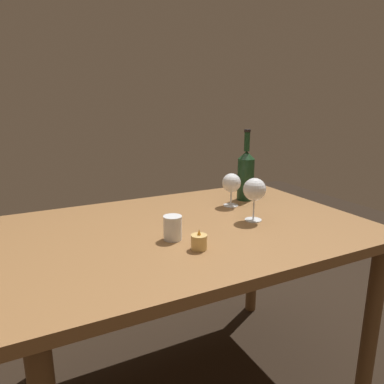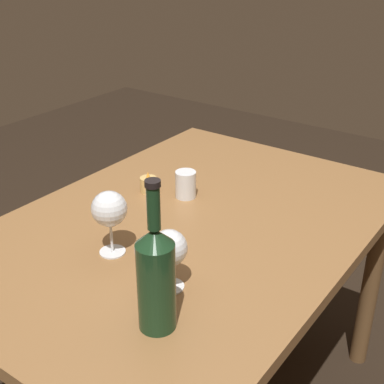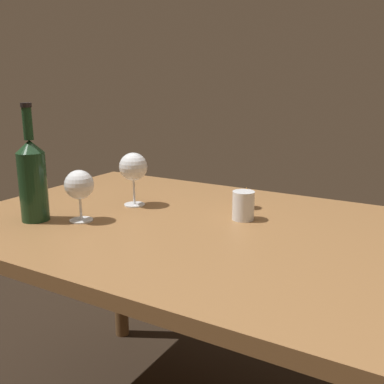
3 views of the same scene
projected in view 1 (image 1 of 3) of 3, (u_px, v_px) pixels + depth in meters
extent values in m
cube|color=olive|center=(192.00, 229.00, 1.37)|extent=(1.30, 0.90, 0.04)
cylinder|color=brown|center=(253.00, 254.00, 2.04)|extent=(0.06, 0.06, 0.70)
cylinder|color=brown|center=(30.00, 305.00, 1.53)|extent=(0.06, 0.06, 0.70)
cylinder|color=brown|center=(371.00, 327.00, 1.39)|extent=(0.06, 0.06, 0.70)
cylinder|color=white|center=(231.00, 205.00, 1.60)|extent=(0.07, 0.07, 0.00)
cylinder|color=white|center=(231.00, 198.00, 1.60)|extent=(0.01, 0.01, 0.07)
sphere|color=white|center=(231.00, 183.00, 1.58)|extent=(0.08, 0.08, 0.08)
cylinder|color=#42070F|center=(231.00, 183.00, 1.58)|extent=(0.06, 0.06, 0.03)
cylinder|color=white|center=(253.00, 220.00, 1.41)|extent=(0.07, 0.07, 0.00)
cylinder|color=white|center=(254.00, 209.00, 1.40)|extent=(0.01, 0.01, 0.08)
sphere|color=white|center=(255.00, 189.00, 1.38)|extent=(0.09, 0.09, 0.09)
cylinder|color=#42070F|center=(255.00, 190.00, 1.38)|extent=(0.07, 0.07, 0.03)
cylinder|color=#19381E|center=(246.00, 179.00, 1.68)|extent=(0.08, 0.08, 0.19)
cone|color=#19381E|center=(247.00, 155.00, 1.65)|extent=(0.08, 0.08, 0.03)
cylinder|color=#19381E|center=(247.00, 142.00, 1.64)|extent=(0.03, 0.03, 0.09)
cylinder|color=black|center=(247.00, 131.00, 1.63)|extent=(0.03, 0.03, 0.01)
cylinder|color=white|center=(173.00, 228.00, 1.21)|extent=(0.06, 0.06, 0.08)
cylinder|color=silver|center=(173.00, 232.00, 1.22)|extent=(0.05, 0.05, 0.04)
cylinder|color=#DBB266|center=(199.00, 242.00, 1.14)|extent=(0.05, 0.05, 0.05)
cylinder|color=white|center=(199.00, 244.00, 1.14)|extent=(0.04, 0.04, 0.03)
cone|color=#F99E2D|center=(199.00, 232.00, 1.13)|extent=(0.01, 0.01, 0.02)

